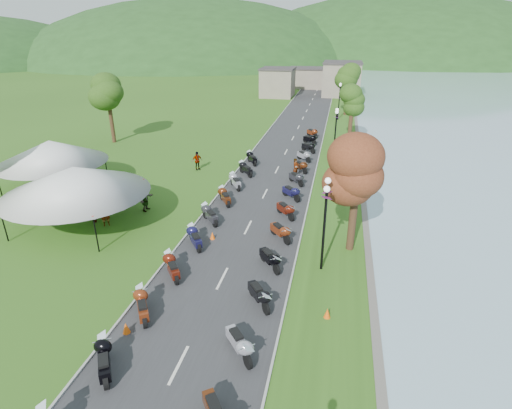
# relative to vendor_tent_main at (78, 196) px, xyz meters

# --- Properties ---
(road) EXTENTS (7.00, 120.00, 0.02)m
(road) POSITION_rel_vendor_tent_main_xyz_m (10.96, 19.73, -1.99)
(road) COLOR #333336
(road) RESTS_ON ground
(hills_backdrop) EXTENTS (360.00, 120.00, 76.00)m
(hills_backdrop) POSITION_rel_vendor_tent_main_xyz_m (10.96, 179.73, -2.00)
(hills_backdrop) COLOR #285621
(hills_backdrop) RESTS_ON ground
(far_building) EXTENTS (18.00, 16.00, 5.00)m
(far_building) POSITION_rel_vendor_tent_main_xyz_m (8.96, 64.73, 0.50)
(far_building) COLOR gray
(far_building) RESTS_ON ground
(moto_row_left) EXTENTS (2.60, 41.66, 1.10)m
(moto_row_left) POSITION_rel_vendor_tent_main_xyz_m (8.36, -4.64, -1.45)
(moto_row_left) COLOR #331411
(moto_row_left) RESTS_ON ground
(moto_row_right) EXTENTS (2.60, 44.99, 1.10)m
(moto_row_right) POSITION_rel_vendor_tent_main_xyz_m (13.19, 5.51, -1.45)
(moto_row_right) COLOR #331411
(moto_row_right) RESTS_ON ground
(vendor_tent_main) EXTENTS (6.19, 6.19, 4.00)m
(vendor_tent_main) POSITION_rel_vendor_tent_main_xyz_m (0.00, 0.00, 0.00)
(vendor_tent_main) COLOR silver
(vendor_tent_main) RESTS_ON ground
(vendor_tent_side) EXTENTS (5.62, 5.62, 4.00)m
(vendor_tent_side) POSITION_rel_vendor_tent_main_xyz_m (-5.87, 5.45, 0.00)
(vendor_tent_side) COLOR silver
(vendor_tent_side) RESTS_ON ground
(tree_lakeside) EXTENTS (2.83, 2.83, 7.85)m
(tree_lakeside) POSITION_rel_vendor_tent_main_xyz_m (17.48, 0.26, 1.92)
(tree_lakeside) COLOR #345C19
(tree_lakeside) RESTS_ON ground
(pedestrian_a) EXTENTS (0.73, 0.70, 1.61)m
(pedestrian_a) POSITION_rel_vendor_tent_main_xyz_m (1.71, 0.09, -2.00)
(pedestrian_a) COLOR slate
(pedestrian_a) RESTS_ON ground
(pedestrian_b) EXTENTS (1.05, 0.78, 1.93)m
(pedestrian_b) POSITION_rel_vendor_tent_main_xyz_m (0.28, 3.18, -2.00)
(pedestrian_b) COLOR slate
(pedestrian_b) RESTS_ON ground
(pedestrian_c) EXTENTS (0.97, 1.20, 1.74)m
(pedestrian_c) POSITION_rel_vendor_tent_main_xyz_m (0.60, 0.40, -2.00)
(pedestrian_c) COLOR slate
(pedestrian_c) RESTS_ON ground
(traffic_cone_near) EXTENTS (0.34, 0.34, 0.53)m
(traffic_cone_near) POSITION_rel_vendor_tent_main_xyz_m (8.09, -9.05, -1.73)
(traffic_cone_near) COLOR #F2590C
(traffic_cone_near) RESTS_ON ground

